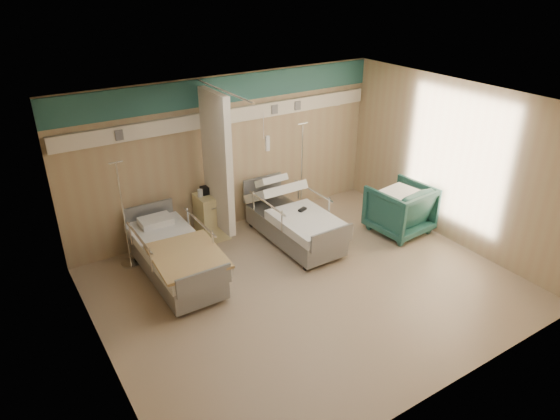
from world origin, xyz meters
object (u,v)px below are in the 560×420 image
(bedside_cabinet, at_px, (212,216))
(iv_stand_right, at_px, (301,194))
(visitor_armchair, at_px, (400,209))
(bed_right, at_px, (294,226))
(bed_left, at_px, (176,262))
(iv_stand_left, at_px, (128,244))

(bedside_cabinet, relative_size, iv_stand_right, 0.47)
(visitor_armchair, bearing_deg, bed_right, -25.49)
(bed_left, distance_m, iv_stand_right, 3.14)
(bed_left, height_order, iv_stand_left, iv_stand_left)
(visitor_armchair, relative_size, iv_stand_left, 0.56)
(visitor_armchair, relative_size, iv_stand_right, 0.55)
(iv_stand_right, bearing_deg, bed_right, -130.74)
(bed_right, xyz_separation_m, visitor_armchair, (1.83, -0.72, 0.14))
(iv_stand_right, xyz_separation_m, iv_stand_left, (-3.48, -0.10, -0.00))
(bed_right, xyz_separation_m, bed_left, (-2.20, 0.00, 0.00))
(bed_right, height_order, visitor_armchair, visitor_armchair)
(visitor_armchair, bearing_deg, iv_stand_right, -61.99)
(bedside_cabinet, distance_m, iv_stand_right, 1.95)
(visitor_armchair, bearing_deg, iv_stand_left, -22.95)
(bed_left, relative_size, visitor_armchair, 2.17)
(bed_right, relative_size, visitor_armchair, 2.17)
(bed_left, xyz_separation_m, iv_stand_right, (3.00, 0.93, 0.06))
(bed_left, xyz_separation_m, bedside_cabinet, (1.05, 0.90, 0.11))
(bed_right, distance_m, iv_stand_left, 2.80)
(bed_right, height_order, iv_stand_left, iv_stand_left)
(bed_right, relative_size, bed_left, 1.00)
(bedside_cabinet, height_order, iv_stand_left, iv_stand_left)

